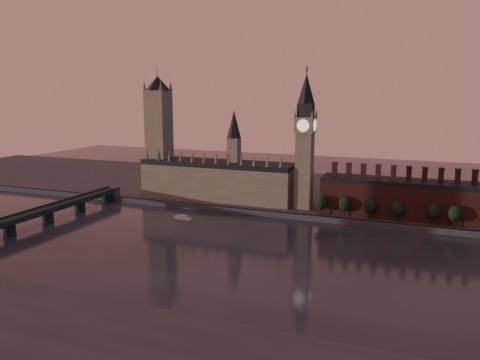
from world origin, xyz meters
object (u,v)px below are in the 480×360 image
Objects in this scene: big_ben at (305,140)px; westminster_bridge at (26,219)px; victoria_tower at (159,131)px; river_boat at (183,218)px.

big_ben is 205.83m from westminster_bridge.
victoria_tower is 6.96× the size of river_boat.
victoria_tower reaches higher than westminster_bridge.
big_ben reaches higher than westminster_bridge.
westminster_bridge is (-165.00, -112.70, -49.39)m from big_ben.
river_boat is (-78.27, -50.39, -55.69)m from big_ben.
victoria_tower is at bearing 151.31° from river_boat.
victoria_tower is at bearing 73.44° from westminster_bridge.
victoria_tower is 1.01× the size of big_ben.
river_boat is (51.73, -55.39, -57.94)m from victoria_tower.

